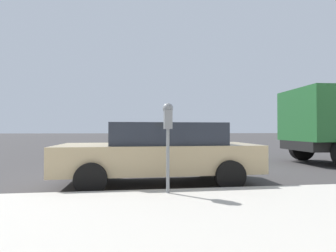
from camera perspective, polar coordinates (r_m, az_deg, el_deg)
The scene contains 3 objects.
ground_plane at distance 7.29m, azimuth -9.71°, elevation -10.95°, with size 220.00×220.00×0.00m, color #3D3A3A.
parking_meter at distance 4.70m, azimuth -0.03°, elevation 0.45°, with size 0.21×0.19×1.61m.
car_tan at distance 6.26m, azimuth -1.68°, elevation -5.54°, with size 2.12×4.59×1.44m.
Camera 1 is at (-7.17, -0.29, 1.26)m, focal length 28.00 mm.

